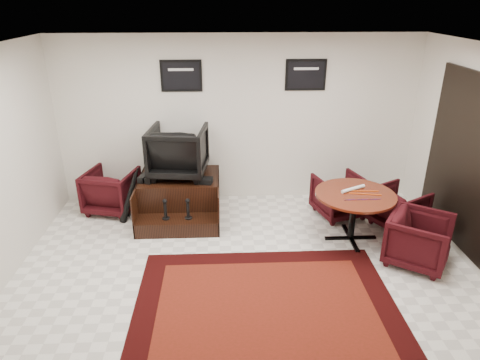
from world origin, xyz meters
The scene contains 16 objects.
ground centered at (0.00, 0.00, 0.00)m, with size 6.00×6.00×0.00m, color white.
room_shell centered at (0.41, 0.12, 1.79)m, with size 6.02×5.02×2.81m.
area_rug centered at (0.20, -0.51, 0.01)m, with size 3.05×2.29×0.01m.
shine_podium centered at (-0.97, 1.83, 0.30)m, with size 1.27×1.31×0.66m.
shine_chair centered at (-0.97, 1.96, 1.10)m, with size 0.87×0.81×0.89m, color black.
shoes_pair centered at (-1.45, 1.74, 0.70)m, with size 0.28×0.31×0.10m.
polish_kit centered at (-0.55, 1.62, 0.70)m, with size 0.25×0.17×0.08m, color black.
umbrella_black centered at (-1.74, 1.62, 0.44)m, with size 0.33×0.12×0.87m, color black, non-canonical shape.
umbrella_hooked centered at (-1.73, 1.83, 0.44)m, with size 0.33×0.12×0.88m, color black, non-canonical shape.
armchair_side centered at (-2.11, 2.06, 0.39)m, with size 0.76×0.72×0.79m, color black.
meeting_table centered at (1.61, 0.95, 0.65)m, with size 1.14×1.14×0.74m.
table_chair_back centered at (1.62, 1.72, 0.37)m, with size 0.72×0.67×0.74m, color black.
table_chair_window centered at (2.44, 1.30, 0.35)m, with size 0.68×0.64×0.70m, color black.
table_chair_corner centered at (2.31, 0.31, 0.39)m, with size 0.75×0.70×0.77m, color black.
paper_roll centered at (1.61, 1.06, 0.77)m, with size 0.05×0.05×0.42m, color white.
table_clutter centered at (1.71, 0.90, 0.75)m, with size 0.57×0.31×0.01m.
Camera 1 is at (-0.28, -4.46, 3.32)m, focal length 32.00 mm.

